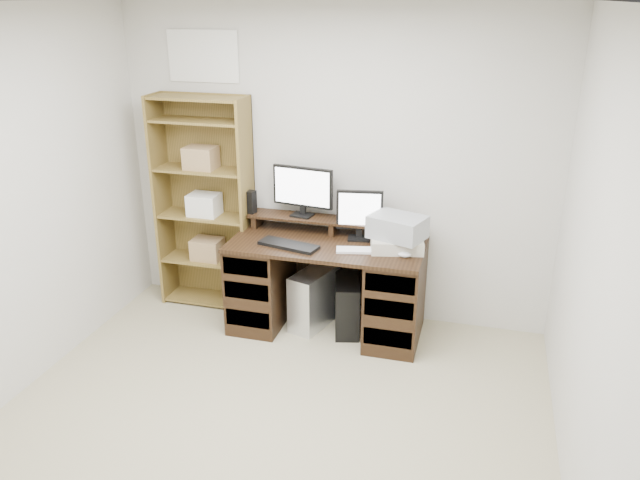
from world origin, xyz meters
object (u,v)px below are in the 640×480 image
at_px(monitor_small, 360,213).
at_px(tower_black, 347,305).
at_px(monitor_wide, 303,189).
at_px(tower_silver, 314,298).
at_px(desk, 327,284).
at_px(printer, 397,243).
at_px(bookshelf, 205,202).

bearing_deg(monitor_small, tower_black, -125.10).
height_order(monitor_wide, tower_silver, monitor_wide).
bearing_deg(desk, tower_silver, 164.60).
distance_m(monitor_small, tower_black, 0.76).
height_order(printer, bookshelf, bookshelf).
bearing_deg(monitor_small, monitor_wide, 161.06).
distance_m(desk, tower_black, 0.24).
relative_size(desk, printer, 3.91).
height_order(tower_black, bookshelf, bookshelf).
distance_m(printer, bookshelf, 1.67).
height_order(desk, printer, printer).
bearing_deg(printer, desk, 167.45).
distance_m(printer, tower_silver, 0.86).
xyz_separation_m(printer, tower_black, (-0.38, 0.02, -0.58)).
height_order(desk, bookshelf, bookshelf).
relative_size(monitor_wide, printer, 1.32).
bearing_deg(desk, monitor_small, 33.24).
bearing_deg(monitor_wide, bookshelf, -171.21).
bearing_deg(printer, bookshelf, 160.14).
distance_m(monitor_small, printer, 0.39).
distance_m(monitor_small, tower_silver, 0.81).
height_order(desk, tower_silver, desk).
bearing_deg(bookshelf, printer, -7.37).
bearing_deg(printer, tower_black, 164.06).
xyz_separation_m(monitor_small, bookshelf, (-1.33, 0.07, -0.05)).
relative_size(monitor_small, bookshelf, 0.22).
height_order(printer, tower_silver, printer).
bearing_deg(bookshelf, monitor_small, -2.98).
xyz_separation_m(monitor_wide, monitor_small, (0.48, -0.08, -0.13)).
height_order(monitor_wide, tower_black, monitor_wide).
height_order(monitor_wide, monitor_small, monitor_wide).
relative_size(monitor_wide, tower_silver, 1.06).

